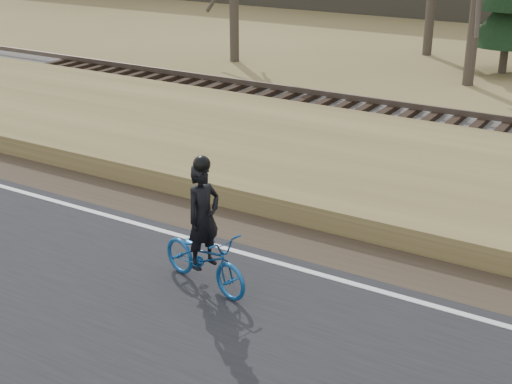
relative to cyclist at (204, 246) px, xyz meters
The scene contains 4 objects.
ground 4.26m from the cyclist, 14.17° to the left, with size 120.00×120.00×0.00m, color #97824D.
edge_line 4.30m from the cyclist, 16.79° to the left, with size 120.00×0.12×0.01m, color silver.
shoulder 4.69m from the cyclist, 28.70° to the left, with size 120.00×1.60×0.04m, color #473A2B.
cyclist is the anchor object (origin of this frame).
Camera 1 is at (1.65, -8.96, 5.56)m, focal length 50.00 mm.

